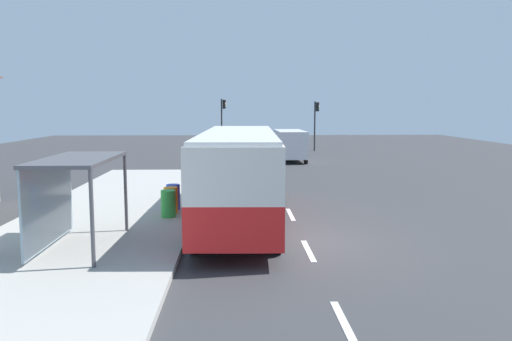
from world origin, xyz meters
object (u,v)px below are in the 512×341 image
object	(u,v)px
sedan_near	(284,145)
traffic_light_near_side	(316,118)
sedan_far	(278,140)
recycling_bin_orange	(171,200)
recycling_bin_blue	(173,197)
traffic_light_far_side	(223,116)
bus_shelter	(67,179)
white_van	(290,143)
recycling_bin_green	(168,204)
bus	(239,171)

from	to	relation	value
sedan_near	traffic_light_near_side	distance (m)	4.89
sedan_far	recycling_bin_orange	bearing A→B (deg)	-101.30
recycling_bin_blue	sedan_far	bearing A→B (deg)	78.45
traffic_light_far_side	bus_shelter	distance (m)	34.64
traffic_light_near_side	traffic_light_far_side	world-z (taller)	traffic_light_far_side
white_van	bus_shelter	size ratio (longest dim) A/B	1.31
recycling_bin_orange	sedan_near	bearing A→B (deg)	76.04
white_van	traffic_light_near_side	distance (m)	9.85
recycling_bin_green	recycling_bin_orange	world-z (taller)	same
recycling_bin_orange	bus_shelter	world-z (taller)	bus_shelter
sedan_near	recycling_bin_orange	world-z (taller)	sedan_near
sedan_far	traffic_light_near_side	xyz separation A→B (m)	(3.20, -3.49, 2.26)
recycling_bin_green	traffic_light_near_side	xyz separation A→B (m)	(9.71, 29.74, 2.40)
sedan_far	traffic_light_far_side	xyz separation A→B (m)	(-5.40, -2.69, 2.41)
white_van	bus_shelter	world-z (taller)	bus_shelter
sedan_near	traffic_light_near_side	xyz separation A→B (m)	(3.21, 2.91, 2.26)
traffic_light_near_side	white_van	bearing A→B (deg)	-109.92
recycling_bin_green	bus	bearing A→B (deg)	-7.82
recycling_bin_blue	bus_shelter	xyz separation A→B (m)	(-2.21, -5.32, 1.44)
recycling_bin_blue	recycling_bin_orange	bearing A→B (deg)	-90.00
white_van	recycling_bin_orange	distance (m)	20.94
bus	recycling_bin_blue	xyz separation A→B (m)	(-2.49, 1.74, -1.19)
recycling_bin_orange	traffic_light_far_side	xyz separation A→B (m)	(1.10, 29.84, 2.54)
sedan_far	bus_shelter	size ratio (longest dim) A/B	1.12
white_van	traffic_light_near_side	bearing A→B (deg)	70.08
recycling_bin_orange	traffic_light_far_side	bearing A→B (deg)	87.89
sedan_far	sedan_near	bearing A→B (deg)	-90.06
bus	traffic_light_far_side	world-z (taller)	traffic_light_far_side
recycling_bin_orange	bus_shelter	xyz separation A→B (m)	(-2.21, -4.62, 1.44)
white_van	recycling_bin_green	size ratio (longest dim) A/B	5.51
bus	traffic_light_near_side	distance (m)	30.96
traffic_light_far_side	white_van	bearing A→B (deg)	-61.89
recycling_bin_green	traffic_light_near_side	distance (m)	31.38
sedan_far	bus_shelter	bearing A→B (deg)	-103.20
recycling_bin_orange	recycling_bin_blue	xyz separation A→B (m)	(0.00, 0.70, 0.00)
white_van	sedan_far	distance (m)	12.62
recycling_bin_green	traffic_light_near_side	size ratio (longest dim) A/B	0.21
bus	traffic_light_far_side	size ratio (longest dim) A/B	2.31
white_van	traffic_light_far_side	distance (m)	11.40
recycling_bin_green	recycling_bin_orange	xyz separation A→B (m)	(0.00, 0.70, 0.00)
white_van	recycling_bin_orange	size ratio (longest dim) A/B	5.51
recycling_bin_blue	bus_shelter	distance (m)	5.94
recycling_bin_orange	traffic_light_near_side	xyz separation A→B (m)	(9.71, 29.04, 2.40)
white_van	bus_shelter	xyz separation A→B (m)	(-8.61, -24.54, 0.75)
bus	recycling_bin_green	bearing A→B (deg)	172.18
sedan_near	recycling_bin_blue	bearing A→B (deg)	-104.33
sedan_far	traffic_light_far_side	size ratio (longest dim) A/B	0.94
recycling_bin_green	traffic_light_far_side	size ratio (longest dim) A/B	0.20
white_van	traffic_light_near_side	world-z (taller)	traffic_light_near_side
recycling_bin_blue	recycling_bin_green	bearing A→B (deg)	-90.00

